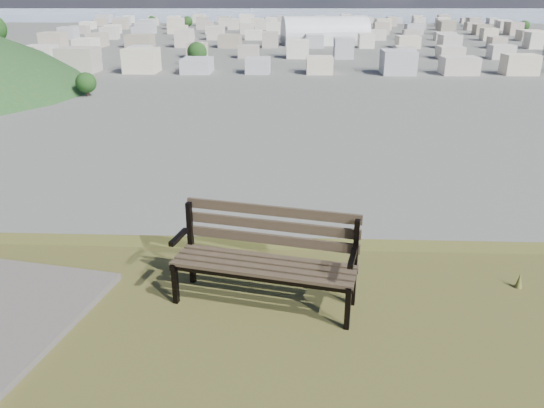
{
  "coord_description": "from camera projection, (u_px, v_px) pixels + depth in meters",
  "views": [
    {
      "loc": [
        -0.04,
        -1.87,
        27.95
      ],
      "look_at": [
        -0.32,
        4.76,
        25.3
      ],
      "focal_mm": 35.0,
      "sensor_mm": 36.0,
      "label": 1
    }
  ],
  "objects": [
    {
      "name": "arena",
      "position": [
        325.0,
        36.0,
        305.19
      ],
      "size": [
        51.61,
        29.2,
        20.54
      ],
      "rotation": [
        0.0,
        0.0,
        0.19
      ],
      "color": "silver",
      "rests_on": "ground"
    },
    {
      "name": "bay_water",
      "position": [
        296.0,
        11.0,
        847.08
      ],
      "size": [
        2400.0,
        700.0,
        0.12
      ],
      "primitive_type": "cube",
      "color": "#95ADBE",
      "rests_on": "ground"
    },
    {
      "name": "city_trees",
      "position": [
        250.0,
        35.0,
        307.3
      ],
      "size": [
        406.52,
        387.2,
        9.98
      ],
      "color": "#312318",
      "rests_on": "ground"
    },
    {
      "name": "city_blocks",
      "position": [
        295.0,
        30.0,
        376.75
      ],
      "size": [
        395.0,
        361.0,
        7.0
      ],
      "color": "beige",
      "rests_on": "ground"
    },
    {
      "name": "park_bench",
      "position": [
        266.0,
        252.0,
        5.3
      ],
      "size": [
        1.9,
        0.97,
        0.95
      ],
      "rotation": [
        0.0,
        0.0,
        -0.22
      ],
      "color": "#443627",
      "rests_on": "hilltop_mesa"
    }
  ]
}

